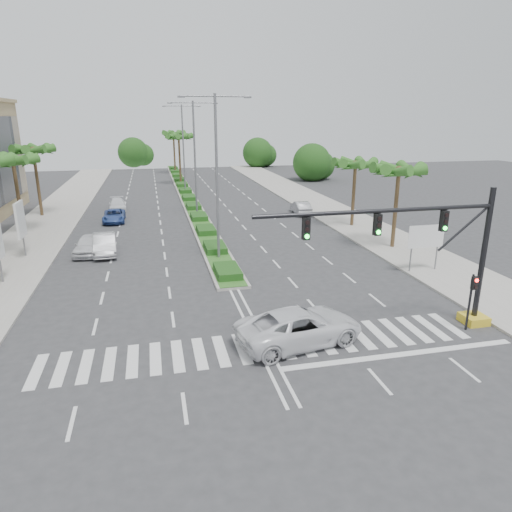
{
  "coord_description": "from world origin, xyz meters",
  "views": [
    {
      "loc": [
        -4.67,
        -18.91,
        10.49
      ],
      "look_at": [
        0.79,
        4.85,
        3.0
      ],
      "focal_mm": 32.0,
      "sensor_mm": 36.0,
      "label": 1
    }
  ],
  "objects_px": {
    "car_parked_a": "(88,245)",
    "car_right": "(301,208)",
    "car_crossing": "(300,326)",
    "car_parked_b": "(105,244)",
    "car_parked_d": "(117,204)",
    "car_parked_c": "(114,216)"
  },
  "relations": [
    {
      "from": "car_parked_a",
      "to": "car_right",
      "type": "bearing_deg",
      "value": 33.61
    },
    {
      "from": "car_crossing",
      "to": "car_right",
      "type": "distance_m",
      "value": 30.45
    },
    {
      "from": "car_crossing",
      "to": "car_parked_b",
      "type": "bearing_deg",
      "value": 19.12
    },
    {
      "from": "car_parked_d",
      "to": "car_right",
      "type": "height_order",
      "value": "car_right"
    },
    {
      "from": "car_parked_d",
      "to": "car_crossing",
      "type": "distance_m",
      "value": 37.43
    },
    {
      "from": "car_parked_c",
      "to": "car_parked_d",
      "type": "bearing_deg",
      "value": 89.9
    },
    {
      "from": "car_parked_c",
      "to": "car_parked_a",
      "type": "bearing_deg",
      "value": -96.39
    },
    {
      "from": "car_parked_a",
      "to": "car_crossing",
      "type": "xyz_separation_m",
      "value": [
        11.64,
        -17.91,
        0.1
      ]
    },
    {
      "from": "car_parked_c",
      "to": "car_right",
      "type": "distance_m",
      "value": 20.07
    },
    {
      "from": "car_parked_a",
      "to": "car_parked_b",
      "type": "relative_size",
      "value": 0.92
    },
    {
      "from": "car_parked_a",
      "to": "car_parked_d",
      "type": "relative_size",
      "value": 0.99
    },
    {
      "from": "car_parked_a",
      "to": "car_parked_c",
      "type": "bearing_deg",
      "value": 90.33
    },
    {
      "from": "car_parked_c",
      "to": "car_parked_d",
      "type": "xyz_separation_m",
      "value": [
        -0.03,
        6.51,
        0.01
      ]
    },
    {
      "from": "car_parked_a",
      "to": "car_parked_d",
      "type": "bearing_deg",
      "value": 92.59
    },
    {
      "from": "car_parked_a",
      "to": "car_crossing",
      "type": "relative_size",
      "value": 0.72
    },
    {
      "from": "car_crossing",
      "to": "car_right",
      "type": "height_order",
      "value": "car_crossing"
    },
    {
      "from": "car_parked_a",
      "to": "car_parked_b",
      "type": "xyz_separation_m",
      "value": [
        1.26,
        -0.22,
        0.04
      ]
    },
    {
      "from": "car_right",
      "to": "car_crossing",
      "type": "bearing_deg",
      "value": 75.83
    },
    {
      "from": "car_parked_a",
      "to": "car_crossing",
      "type": "height_order",
      "value": "car_crossing"
    },
    {
      "from": "car_crossing",
      "to": "car_right",
      "type": "bearing_deg",
      "value": -29.74
    },
    {
      "from": "car_parked_d",
      "to": "car_crossing",
      "type": "relative_size",
      "value": 0.73
    },
    {
      "from": "car_parked_d",
      "to": "car_crossing",
      "type": "height_order",
      "value": "car_crossing"
    }
  ]
}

